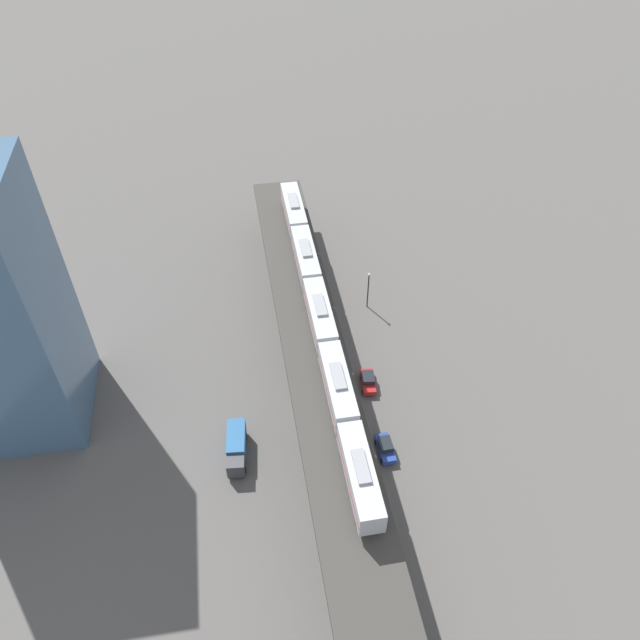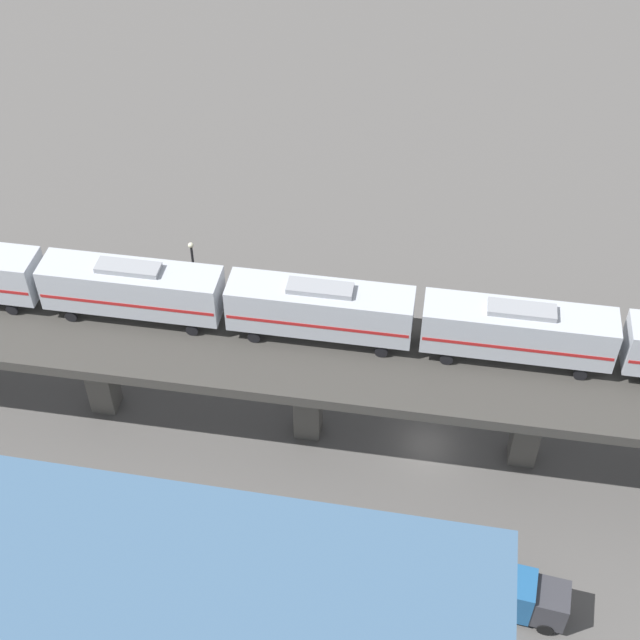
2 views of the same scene
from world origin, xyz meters
TOP-DOWN VIEW (x-y plane):
  - ground_plane at (0.00, 0.00)m, footprint 400.00×400.00m
  - elevated_viaduct at (0.00, -0.19)m, footprint 9.58×92.10m
  - subway_train at (-1.30, -7.90)m, footprint 3.64×62.43m
  - street_car_blue at (-7.33, 7.90)m, footprint 2.08×4.47m
  - street_car_red at (-7.52, -3.45)m, footprint 2.28×4.55m
  - delivery_truck at (11.62, 5.39)m, footprint 2.91×7.37m
  - street_lamp at (-10.88, -19.67)m, footprint 0.44×0.44m

SIDE VIEW (x-z plane):
  - ground_plane at x=0.00m, z-range 0.00..0.00m
  - street_car_blue at x=-7.33m, z-range -0.01..1.88m
  - street_car_red at x=-7.52m, z-range -0.01..1.88m
  - delivery_truck at x=11.62m, z-range 0.16..3.36m
  - street_lamp at x=-10.88m, z-range 0.64..7.58m
  - elevated_viaduct at x=0.00m, z-range 2.91..11.08m
  - subway_train at x=-1.30m, z-range 8.48..12.93m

